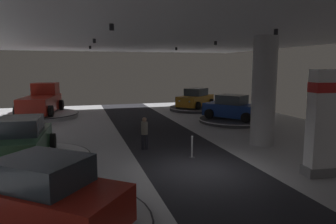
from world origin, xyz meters
name	(u,v)px	position (x,y,z in m)	size (l,w,h in m)	color
ground	(202,171)	(0.00, 0.00, -0.02)	(24.00, 44.00, 0.06)	#B2B2B7
ceiling_with_spotlights	(205,23)	(0.00, 0.00, 5.55)	(24.00, 44.00, 0.39)	silver
column_right	(264,91)	(4.50, 2.86, 2.75)	(1.20, 1.20, 5.50)	#ADADB2
brand_sign_pylon	(324,122)	(3.99, -1.76, 2.02)	(1.33, 0.78, 3.90)	slate
display_platform_deep_right	(195,108)	(5.83, 15.61, 0.17)	(4.81, 4.81, 0.30)	#333338
display_car_deep_right	(195,99)	(5.85, 15.63, 1.06)	(4.33, 4.14, 1.71)	#B77519
display_platform_mid_left	(23,162)	(-6.76, 2.51, 0.17)	(5.37, 5.37, 0.31)	silver
display_car_mid_left	(21,140)	(-6.76, 2.48, 1.08)	(2.38, 4.31, 1.71)	#2D5638
display_platform_far_right	(233,120)	(6.23, 9.13, 0.14)	(4.98, 4.98, 0.25)	#333338
display_car_far_right	(233,108)	(6.21, 9.16, 1.02)	(3.90, 4.47, 1.71)	navy
display_platform_deep_left	(41,115)	(-7.33, 15.10, 0.19)	(5.68, 5.68, 0.35)	#B7B7BC
pickup_truck_deep_left	(42,101)	(-7.28, 15.42, 1.28)	(3.31, 5.56, 2.30)	maroon
display_car_near_left	(40,196)	(-5.47, -3.25, 0.99)	(4.39, 4.05, 1.71)	maroon
visitor_walking_near	(144,131)	(-1.50, 3.61, 0.91)	(0.32, 0.32, 1.59)	black
stanchion_b	(192,150)	(0.19, 1.64, 0.37)	(0.28, 0.28, 1.01)	#333338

